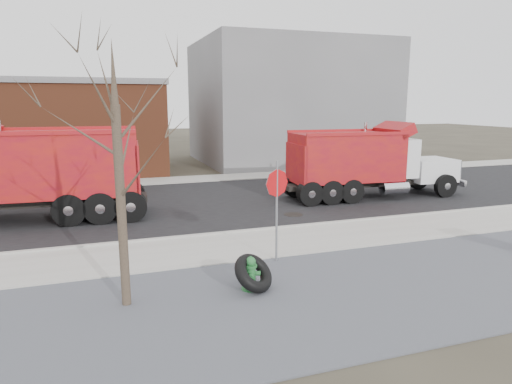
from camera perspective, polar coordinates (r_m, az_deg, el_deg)
name	(u,v)px	position (r m, az deg, el deg)	size (l,w,h in m)	color
ground	(240,250)	(12.77, -1.97, -7.28)	(120.00, 120.00, 0.00)	#383328
gravel_verge	(290,301)	(9.70, 4.25, -13.38)	(60.00, 5.00, 0.03)	slate
sidewalk	(238,246)	(12.99, -2.30, -6.82)	(60.00, 2.50, 0.06)	#9E9B93
curb	(226,233)	(14.18, -3.81, -5.18)	(60.00, 0.15, 0.11)	#9E9B93
road	(195,203)	(18.68, -7.64, -1.39)	(60.00, 9.40, 0.02)	black
far_sidewalk	(173,180)	(24.19, -10.32, 1.45)	(60.00, 2.00, 0.06)	#9E9B93
building_grey	(288,103)	(32.13, 4.06, 11.08)	(12.00, 10.00, 8.00)	gray
bare_tree	(117,142)	(9.03, -16.95, 5.95)	(3.20, 3.20, 5.20)	#382D23
fire_hydrant	(251,275)	(10.06, -0.67, -10.33)	(0.44, 0.43, 0.78)	#2B7334
truck_tire	(253,273)	(10.00, -0.33, -10.12)	(1.24, 1.21, 0.86)	black
stop_sign	(277,193)	(11.41, 2.62, -0.18)	(0.68, 0.28, 2.63)	gray
dump_truck_red_a	(366,160)	(19.95, 13.59, 3.88)	(7.88, 2.52, 3.17)	black
dump_truck_red_b	(31,170)	(17.21, -26.31, 2.45)	(8.31, 2.91, 3.49)	black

